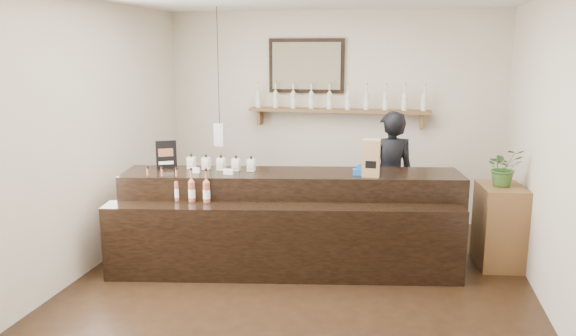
# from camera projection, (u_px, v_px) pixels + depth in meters

# --- Properties ---
(ground) EXTENTS (5.00, 5.00, 0.00)m
(ground) POSITION_uv_depth(u_px,v_px,m) (298.00, 288.00, 5.49)
(ground) COLOR black
(ground) RESTS_ON ground
(room_shell) EXTENTS (5.00, 5.00, 5.00)m
(room_shell) POSITION_uv_depth(u_px,v_px,m) (299.00, 115.00, 5.14)
(room_shell) COLOR beige
(room_shell) RESTS_ON ground
(back_wall_decor) EXTENTS (2.66, 0.96, 1.69)m
(back_wall_decor) POSITION_uv_depth(u_px,v_px,m) (319.00, 91.00, 7.44)
(back_wall_decor) COLOR brown
(back_wall_decor) RESTS_ON ground
(counter) EXTENTS (3.66, 1.54, 1.17)m
(counter) POSITION_uv_depth(u_px,v_px,m) (289.00, 224.00, 5.98)
(counter) COLOR black
(counter) RESTS_ON ground
(promo_sign) EXTENTS (0.21, 0.12, 0.31)m
(promo_sign) POSITION_uv_depth(u_px,v_px,m) (166.00, 155.00, 6.15)
(promo_sign) COLOR black
(promo_sign) RESTS_ON counter
(paper_bag) EXTENTS (0.18, 0.14, 0.39)m
(paper_bag) POSITION_uv_depth(u_px,v_px,m) (371.00, 158.00, 5.76)
(paper_bag) COLOR #A07F4D
(paper_bag) RESTS_ON counter
(tape_dispenser) EXTENTS (0.15, 0.07, 0.12)m
(tape_dispenser) POSITION_uv_depth(u_px,v_px,m) (360.00, 171.00, 5.85)
(tape_dispenser) COLOR blue
(tape_dispenser) RESTS_ON counter
(side_cabinet) EXTENTS (0.51, 0.65, 0.88)m
(side_cabinet) POSITION_uv_depth(u_px,v_px,m) (499.00, 226.00, 6.01)
(side_cabinet) COLOR brown
(side_cabinet) RESTS_ON ground
(potted_plant) EXTENTS (0.44, 0.40, 0.41)m
(potted_plant) POSITION_uv_depth(u_px,v_px,m) (504.00, 167.00, 5.88)
(potted_plant) COLOR #365D25
(potted_plant) RESTS_ON side_cabinet
(shopkeeper) EXTENTS (0.75, 0.59, 1.81)m
(shopkeeper) POSITION_uv_depth(u_px,v_px,m) (390.00, 169.00, 6.64)
(shopkeeper) COLOR black
(shopkeeper) RESTS_ON ground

